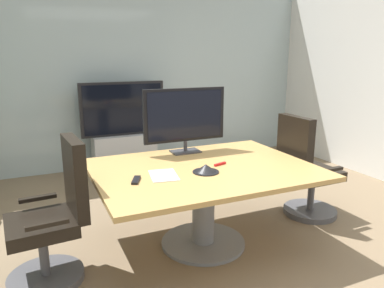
{
  "coord_description": "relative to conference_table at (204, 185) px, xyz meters",
  "views": [
    {
      "loc": [
        -1.29,
        -2.43,
        1.69
      ],
      "look_at": [
        0.03,
        0.55,
        0.88
      ],
      "focal_mm": 34.22,
      "sensor_mm": 36.0,
      "label": 1
    }
  ],
  "objects": [
    {
      "name": "ground_plane",
      "position": [
        -0.03,
        -0.3,
        -0.56
      ],
      "size": [
        7.13,
        7.13,
        0.0
      ],
      "primitive_type": "plane",
      "color": "#7A664C"
    },
    {
      "name": "wall_back_glass_partition",
      "position": [
        -0.03,
        2.76,
        0.87
      ],
      "size": [
        6.13,
        0.1,
        2.88
      ],
      "primitive_type": "cube",
      "color": "#9EB2B7",
      "rests_on": "ground"
    },
    {
      "name": "conference_table",
      "position": [
        0.0,
        0.0,
        0.0
      ],
      "size": [
        1.87,
        1.39,
        0.73
      ],
      "color": "#B2894C",
      "rests_on": "ground"
    },
    {
      "name": "office_chair_left",
      "position": [
        -1.24,
        -0.02,
        -0.11
      ],
      "size": [
        0.61,
        0.59,
        1.09
      ],
      "rotation": [
        0.0,
        0.0,
        -1.49
      ],
      "color": "#4C4C51",
      "rests_on": "ground"
    },
    {
      "name": "office_chair_right",
      "position": [
        1.24,
        0.11,
        -0.11
      ],
      "size": [
        0.6,
        0.58,
        1.09
      ],
      "rotation": [
        0.0,
        0.0,
        1.59
      ],
      "color": "#4C4C51",
      "rests_on": "ground"
    },
    {
      "name": "tv_monitor",
      "position": [
        0.05,
        0.53,
        0.53
      ],
      "size": [
        0.84,
        0.18,
        0.64
      ],
      "color": "#333338",
      "rests_on": "conference_table"
    },
    {
      "name": "wall_display_unit",
      "position": [
        -0.12,
        2.41,
        -0.12
      ],
      "size": [
        1.2,
        0.36,
        1.31
      ],
      "color": "#B7BABC",
      "rests_on": "ground"
    },
    {
      "name": "conference_phone",
      "position": [
        -0.05,
        -0.14,
        0.2
      ],
      "size": [
        0.22,
        0.22,
        0.07
      ],
      "color": "black",
      "rests_on": "conference_table"
    },
    {
      "name": "remote_control",
      "position": [
        -0.63,
        -0.11,
        0.18
      ],
      "size": [
        0.12,
        0.18,
        0.02
      ],
      "primitive_type": "cube",
      "rotation": [
        0.0,
        0.0,
        -0.42
      ],
      "color": "black",
      "rests_on": "conference_table"
    },
    {
      "name": "whiteboard_marker",
      "position": [
        0.16,
        -0.01,
        0.18
      ],
      "size": [
        0.13,
        0.06,
        0.02
      ],
      "primitive_type": "cube",
      "rotation": [
        0.0,
        0.0,
        0.3
      ],
      "color": "red",
      "rests_on": "conference_table"
    },
    {
      "name": "paper_notepad",
      "position": [
        -0.4,
        -0.08,
        0.17
      ],
      "size": [
        0.26,
        0.33,
        0.01
      ],
      "primitive_type": "cube",
      "rotation": [
        0.0,
        0.0,
        -0.17
      ],
      "color": "white",
      "rests_on": "conference_table"
    }
  ]
}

